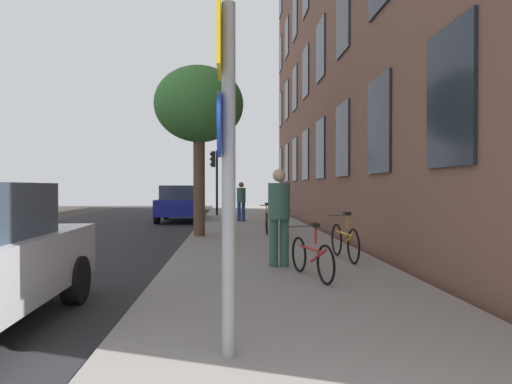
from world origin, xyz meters
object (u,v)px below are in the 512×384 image
object	(u,v)px
bicycle_2	(285,227)
car_2	(184,198)
traffic_light	(215,171)
pedestrian_0	(279,211)
tree_near	(199,106)
pedestrian_1	(241,199)
bicycle_0	(312,256)
bicycle_3	(267,221)
car_1	(180,203)
bicycle_1	(345,241)
sign_post	(226,148)

from	to	relation	value
bicycle_2	car_2	xyz separation A→B (m)	(-4.42, 16.49, 0.36)
traffic_light	pedestrian_0	distance (m)	15.13
tree_near	pedestrian_1	distance (m)	6.35
traffic_light	pedestrian_1	bearing A→B (deg)	-73.53
tree_near	pedestrian_0	world-z (taller)	tree_near
tree_near	pedestrian_1	xyz separation A→B (m)	(1.40, 5.47, -2.92)
bicycle_0	pedestrian_0	size ratio (longest dim) A/B	0.91
traffic_light	bicycle_3	xyz separation A→B (m)	(1.92, -8.90, -1.91)
traffic_light	car_2	size ratio (longest dim) A/B	0.80
bicycle_0	car_1	bearing A→B (deg)	104.72
bicycle_3	pedestrian_0	xyz separation A→B (m)	(-0.27, -6.08, 0.65)
tree_near	pedestrian_1	size ratio (longest dim) A/B	3.05
bicycle_0	pedestrian_1	distance (m)	11.90
bicycle_1	pedestrian_0	distance (m)	1.70
bicycle_2	pedestrian_0	distance (m)	4.25
sign_post	car_1	size ratio (longest dim) A/B	0.69
tree_near	pedestrian_0	xyz separation A→B (m)	(1.81, -5.32, -2.84)
traffic_light	bicycle_0	distance (m)	16.30
car_1	pedestrian_0	bearing A→B (deg)	-75.82
bicycle_0	pedestrian_1	size ratio (longest dim) A/B	0.98
bicycle_3	car_1	size ratio (longest dim) A/B	0.38
bicycle_3	car_2	size ratio (longest dim) A/B	0.41
traffic_light	bicycle_0	bearing A→B (deg)	-82.69
bicycle_0	bicycle_3	xyz separation A→B (m)	(-0.14, 7.15, 0.03)
bicycle_2	pedestrian_1	size ratio (longest dim) A/B	0.98
traffic_light	bicycle_1	distance (m)	14.73
bicycle_1	bicycle_3	xyz separation A→B (m)	(-1.13, 5.38, -0.01)
sign_post	bicycle_1	world-z (taller)	sign_post
sign_post	bicycle_1	xyz separation A→B (m)	(2.34, 5.02, -1.42)
sign_post	car_1	xyz separation A→B (m)	(-2.20, 16.74, -1.08)
tree_near	bicycle_1	bearing A→B (deg)	-55.18
sign_post	bicycle_0	distance (m)	3.80
bicycle_2	pedestrian_1	xyz separation A→B (m)	(-1.03, 6.64, 0.59)
pedestrian_1	sign_post	bearing A→B (deg)	-92.01
bicycle_1	bicycle_2	xyz separation A→B (m)	(-0.78, 3.45, -0.02)
pedestrian_1	traffic_light	bearing A→B (deg)	106.47
bicycle_0	bicycle_3	bearing A→B (deg)	91.10
car_1	bicycle_1	bearing A→B (deg)	-68.82
car_1	bicycle_2	bearing A→B (deg)	-65.57
tree_near	car_2	bearing A→B (deg)	97.40
bicycle_2	sign_post	bearing A→B (deg)	-100.45
car_2	tree_near	bearing A→B (deg)	-82.60
bicycle_1	car_1	size ratio (longest dim) A/B	0.40
sign_post	bicycle_3	xyz separation A→B (m)	(1.21, 10.39, -1.43)
sign_post	tree_near	bearing A→B (deg)	95.15
bicycle_1	pedestrian_1	size ratio (longest dim) A/B	1.06
bicycle_2	bicycle_3	size ratio (longest dim) A/B	0.96
car_2	pedestrian_1	bearing A→B (deg)	-71.02
pedestrian_0	pedestrian_1	bearing A→B (deg)	92.18
bicycle_3	car_2	distance (m)	15.12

